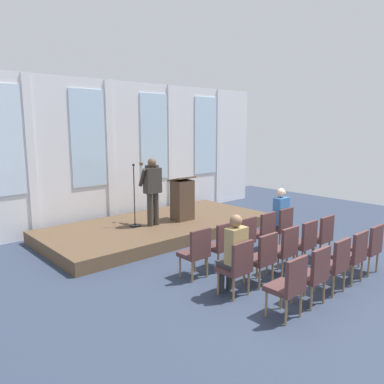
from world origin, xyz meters
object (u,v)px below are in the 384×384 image
at_px(chair_r0_c1, 221,243).
at_px(chair_r2_c4, 369,246).
at_px(speaker, 152,187).
at_px(chair_r1_c0, 237,265).
at_px(chair_r2_c2, 335,262).
at_px(chair_r2_c0, 289,284).
at_px(audience_r0_c4, 279,215).
at_px(chair_r2_c3, 353,253).
at_px(chair_r0_c4, 282,225).
at_px(chair_r0_c3, 264,231).
at_px(chair_r2_c1, 313,272).
at_px(chair_r1_c4, 321,235).
at_px(chair_r1_c3, 304,241).
at_px(chair_r1_c2, 284,248).
at_px(chair_r1_c1, 262,256).
at_px(lectern, 182,199).
at_px(mic_stand, 135,213).
at_px(chair_r0_c0, 196,250).
at_px(chair_r0_c2, 244,237).
at_px(audience_r1_c0, 234,251).

height_order(chair_r0_c1, chair_r2_c4, same).
height_order(speaker, chair_r1_c0, speaker).
bearing_deg(chair_r2_c4, chair_r1_c0, 159.28).
bearing_deg(chair_r2_c2, chair_r2_c0, 180.00).
distance_m(audience_r0_c4, chair_r2_c3, 2.15).
height_order(chair_r0_c4, chair_r1_c0, same).
bearing_deg(chair_r0_c3, chair_r2_c2, -108.28).
height_order(chair_r0_c4, chair_r2_c1, same).
bearing_deg(chair_r1_c4, chair_r2_c1, -153.23).
xyz_separation_m(chair_r1_c3, chair_r2_c1, (-1.29, -0.98, 0.00)).
bearing_deg(chair_r0_c1, audience_r0_c4, 2.32).
bearing_deg(chair_r2_c0, chair_r2_c1, 0.00).
height_order(chair_r1_c2, chair_r2_c3, same).
bearing_deg(chair_r1_c0, chair_r0_c3, 26.77).
xyz_separation_m(chair_r1_c1, chair_r2_c1, (0.00, -0.98, 0.00)).
relative_size(speaker, chair_r1_c1, 1.78).
relative_size(chair_r0_c3, chair_r2_c0, 1.00).
bearing_deg(chair_r2_c3, speaker, 101.74).
xyz_separation_m(lectern, chair_r2_c3, (0.05, -4.58, -0.31)).
bearing_deg(mic_stand, chair_r0_c3, -65.22).
bearing_deg(chair_r2_c1, audience_r0_c4, 46.38).
relative_size(speaker, chair_r2_c2, 1.78).
bearing_deg(chair_r0_c0, lectern, 54.31).
xyz_separation_m(speaker, mic_stand, (-0.38, 0.22, -0.64)).
height_order(chair_r0_c2, chair_r1_c2, same).
xyz_separation_m(chair_r0_c2, chair_r1_c0, (-1.29, -0.98, 0.00)).
height_order(mic_stand, chair_r1_c0, mic_stand).
relative_size(chair_r0_c0, audience_r0_c4, 0.68).
relative_size(audience_r0_c4, chair_r1_c1, 1.46).
relative_size(chair_r0_c2, chair_r0_c4, 1.00).
bearing_deg(chair_r0_c1, chair_r1_c0, -123.46).
bearing_deg(chair_r1_c1, speaker, 84.91).
bearing_deg(audience_r0_c4, speaker, 121.66).
bearing_deg(audience_r1_c0, lectern, 61.83).
bearing_deg(audience_r0_c4, lectern, 105.23).
bearing_deg(audience_r0_c4, chair_r0_c3, -173.08).
distance_m(chair_r0_c3, chair_r2_c1, 2.34).
bearing_deg(chair_r1_c3, chair_r1_c0, 180.00).
bearing_deg(chair_r2_c3, chair_r0_c2, 108.28).
distance_m(chair_r0_c2, chair_r1_c1, 1.17).
xyz_separation_m(chair_r1_c1, chair_r2_c3, (1.29, -0.98, 0.00)).
xyz_separation_m(lectern, chair_r0_c0, (-1.89, -2.63, -0.31)).
xyz_separation_m(mic_stand, audience_r1_c0, (-0.59, -3.81, 0.13)).
xyz_separation_m(chair_r1_c3, chair_r2_c4, (0.65, -0.98, 0.00)).
distance_m(chair_r1_c0, chair_r2_c2, 1.62).
distance_m(chair_r0_c0, chair_r0_c4, 2.58).
bearing_deg(chair_r0_c2, chair_r1_c0, -142.89).
height_order(chair_r0_c3, chair_r2_c4, same).
xyz_separation_m(chair_r1_c2, chair_r2_c2, (0.00, -0.98, 0.00)).
bearing_deg(chair_r2_c3, audience_r0_c4, 72.38).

